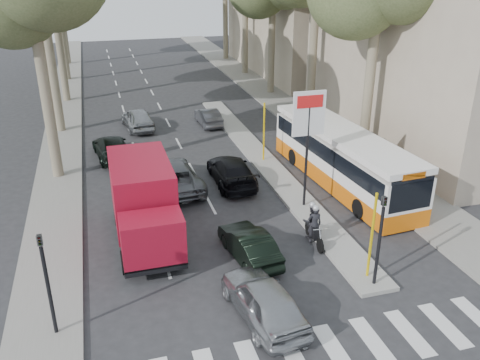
# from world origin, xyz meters

# --- Properties ---
(ground) EXTENTS (120.00, 120.00, 0.00)m
(ground) POSITION_xyz_m (0.00, 0.00, 0.00)
(ground) COLOR #28282B
(ground) RESTS_ON ground
(sidewalk_right) EXTENTS (3.20, 70.00, 0.12)m
(sidewalk_right) POSITION_xyz_m (8.60, 25.00, 0.06)
(sidewalk_right) COLOR gray
(sidewalk_right) RESTS_ON ground
(median_left) EXTENTS (2.40, 64.00, 0.12)m
(median_left) POSITION_xyz_m (-8.00, 28.00, 0.06)
(median_left) COLOR gray
(median_left) RESTS_ON ground
(traffic_island) EXTENTS (1.50, 26.00, 0.16)m
(traffic_island) POSITION_xyz_m (3.25, 11.00, 0.08)
(traffic_island) COLOR gray
(traffic_island) RESTS_ON ground
(billboard) EXTENTS (1.50, 12.10, 5.60)m
(billboard) POSITION_xyz_m (3.25, 5.00, 3.70)
(billboard) COLOR yellow
(billboard) RESTS_ON ground
(traffic_light_island) EXTENTS (0.16, 0.41, 3.60)m
(traffic_light_island) POSITION_xyz_m (3.25, -1.50, 2.49)
(traffic_light_island) COLOR black
(traffic_light_island) RESTS_ON ground
(traffic_light_left) EXTENTS (0.16, 0.41, 3.60)m
(traffic_light_left) POSITION_xyz_m (-7.60, -1.00, 2.49)
(traffic_light_left) COLOR black
(traffic_light_left) RESTS_ON ground
(silver_hatchback) EXTENTS (2.19, 4.33, 1.42)m
(silver_hatchback) POSITION_xyz_m (-1.10, -2.00, 0.71)
(silver_hatchback) COLOR #9EA1A5
(silver_hatchback) RESTS_ON ground
(dark_hatchback) EXTENTS (1.73, 3.83, 1.22)m
(dark_hatchback) POSITION_xyz_m (-0.50, 1.55, 0.61)
(dark_hatchback) COLOR black
(dark_hatchback) RESTS_ON ground
(queue_car_a) EXTENTS (2.84, 5.32, 1.42)m
(queue_car_a) POSITION_xyz_m (-2.33, 8.86, 0.71)
(queue_car_a) COLOR #53575C
(queue_car_a) RESTS_ON ground
(queue_car_b) EXTENTS (1.98, 4.72, 1.36)m
(queue_car_b) POSITION_xyz_m (0.73, 8.68, 0.68)
(queue_car_b) COLOR black
(queue_car_b) RESTS_ON ground
(queue_car_c) EXTENTS (2.18, 4.39, 1.44)m
(queue_car_c) POSITION_xyz_m (-3.05, 19.19, 0.72)
(queue_car_c) COLOR gray
(queue_car_c) RESTS_ON ground
(queue_car_d) EXTENTS (1.41, 3.60, 1.17)m
(queue_car_d) POSITION_xyz_m (1.76, 18.73, 0.58)
(queue_car_d) COLOR #494B51
(queue_car_d) RESTS_ON ground
(queue_car_e) EXTENTS (2.36, 4.70, 1.31)m
(queue_car_e) POSITION_xyz_m (-5.04, 14.02, 0.65)
(queue_car_e) COLOR black
(queue_car_e) RESTS_ON ground
(red_truck) EXTENTS (2.40, 6.19, 3.29)m
(red_truck) POSITION_xyz_m (-4.20, 4.12, 1.74)
(red_truck) COLOR black
(red_truck) RESTS_ON ground
(city_bus) EXTENTS (3.18, 11.13, 2.90)m
(city_bus) POSITION_xyz_m (6.13, 7.01, 1.53)
(city_bus) COLOR #DB630C
(city_bus) RESTS_ON ground
(motorcycle) EXTENTS (0.77, 2.07, 1.76)m
(motorcycle) POSITION_xyz_m (2.42, 2.11, 0.80)
(motorcycle) COLOR black
(motorcycle) RESTS_ON ground
(pedestrian_near) EXTENTS (0.98, 0.92, 1.55)m
(pedestrian_near) POSITION_xyz_m (9.04, 6.29, 0.90)
(pedestrian_near) COLOR #362D43
(pedestrian_near) RESTS_ON sidewalk_right
(pedestrian_far) EXTENTS (1.40, 1.06, 1.97)m
(pedestrian_far) POSITION_xyz_m (8.64, 7.47, 1.11)
(pedestrian_far) COLOR brown
(pedestrian_far) RESTS_ON sidewalk_right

